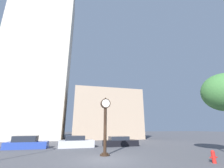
{
  "coord_description": "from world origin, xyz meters",
  "views": [
    {
      "loc": [
        -2.44,
        -11.58,
        2.12
      ],
      "look_at": [
        3.18,
        10.8,
        9.0
      ],
      "focal_mm": 24.0,
      "sensor_mm": 36.0,
      "label": 1
    }
  ],
  "objects_px": {
    "car_silver": "(76,142)",
    "car_blue": "(27,143)",
    "fire_hydrant_near": "(213,156)",
    "car_black": "(120,142)",
    "street_clock": "(105,121)"
  },
  "relations": [
    {
      "from": "street_clock",
      "to": "car_blue",
      "type": "distance_m",
      "value": 10.17
    },
    {
      "from": "car_silver",
      "to": "fire_hydrant_near",
      "type": "height_order",
      "value": "car_silver"
    },
    {
      "from": "car_silver",
      "to": "fire_hydrant_near",
      "type": "xyz_separation_m",
      "value": [
        8.44,
        -10.76,
        -0.16
      ]
    },
    {
      "from": "car_silver",
      "to": "car_black",
      "type": "relative_size",
      "value": 0.93
    },
    {
      "from": "car_blue",
      "to": "fire_hydrant_near",
      "type": "height_order",
      "value": "car_blue"
    },
    {
      "from": "car_black",
      "to": "fire_hydrant_near",
      "type": "xyz_separation_m",
      "value": [
        2.99,
        -10.75,
        -0.1
      ]
    },
    {
      "from": "car_silver",
      "to": "car_blue",
      "type": "bearing_deg",
      "value": 176.66
    },
    {
      "from": "street_clock",
      "to": "car_black",
      "type": "xyz_separation_m",
      "value": [
        3.25,
        6.35,
        -2.24
      ]
    },
    {
      "from": "fire_hydrant_near",
      "to": "car_silver",
      "type": "bearing_deg",
      "value": 128.09
    },
    {
      "from": "street_clock",
      "to": "car_silver",
      "type": "relative_size",
      "value": 1.17
    },
    {
      "from": "car_black",
      "to": "fire_hydrant_near",
      "type": "distance_m",
      "value": 11.16
    },
    {
      "from": "street_clock",
      "to": "car_black",
      "type": "distance_m",
      "value": 7.48
    },
    {
      "from": "car_blue",
      "to": "car_black",
      "type": "height_order",
      "value": "car_blue"
    },
    {
      "from": "car_silver",
      "to": "car_black",
      "type": "distance_m",
      "value": 5.45
    },
    {
      "from": "car_blue",
      "to": "fire_hydrant_near",
      "type": "distance_m",
      "value": 17.56
    }
  ]
}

